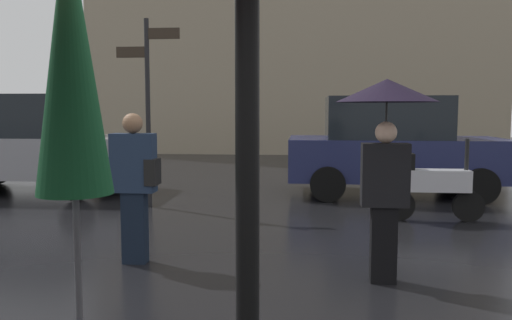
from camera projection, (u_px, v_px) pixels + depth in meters
folded_patio_umbrella_near at (71, 75)px, 2.65m from camera, size 0.49×0.49×2.65m
pedestrian_with_umbrella at (386, 123)px, 4.84m from camera, size 0.95×0.95×1.94m
pedestrian_with_bag at (135, 179)px, 5.53m from camera, size 0.50×0.24×1.62m
parked_scooter at (431, 184)px, 7.69m from camera, size 1.46×0.32×1.23m
parked_car_left at (392, 146)px, 10.06m from camera, size 4.09×2.04×1.91m
parked_car_right at (27, 143)px, 10.43m from camera, size 4.19×2.03×1.95m
street_signpost at (148, 94)px, 8.70m from camera, size 1.08×0.08×3.16m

